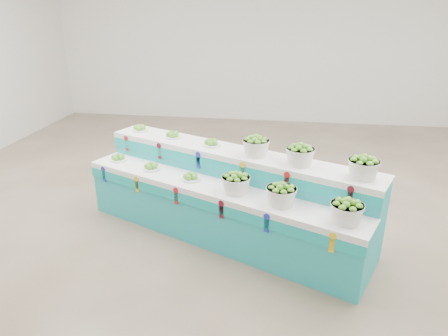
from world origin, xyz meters
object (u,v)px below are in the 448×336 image
Objects in this scene: basket_lower_left at (236,183)px; basket_upper_right at (363,167)px; plate_upper_mid at (173,134)px; display_stand at (224,196)px.

basket_upper_right is at bearing -3.87° from basket_lower_left.
plate_upper_mid reaches higher than basket_lower_left.
plate_upper_mid is at bearing 136.27° from basket_lower_left.
basket_lower_left is 1.00× the size of basket_upper_right.
display_stand is 1.12m from plate_upper_mid.
basket_lower_left is 1.34m from plate_upper_mid.
display_stand is at bearing 119.15° from basket_lower_left.
basket_lower_left is (0.18, -0.33, 0.33)m from display_stand.
basket_upper_right is (2.26, -1.00, 0.07)m from plate_upper_mid.
basket_lower_left is at bearing -36.93° from display_stand.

